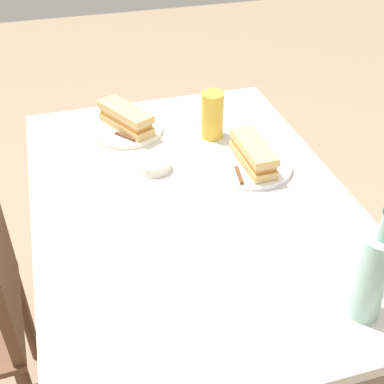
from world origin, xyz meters
name	(u,v)px	position (x,y,z in m)	size (l,w,h in m)	color
ground_plane	(192,365)	(0.00, 0.00, 0.00)	(8.00, 8.00, 0.00)	#8C755B
dining_table	(192,230)	(0.00, 0.00, 0.63)	(1.18, 0.83, 0.74)	beige
plate_near	(127,129)	(0.40, 0.10, 0.75)	(0.23, 0.23, 0.01)	silver
baguette_sandwich_near	(126,118)	(0.40, 0.10, 0.79)	(0.21, 0.16, 0.07)	tan
knife_near	(116,133)	(0.36, 0.14, 0.76)	(0.15, 0.12, 0.01)	silver
plate_far	(252,166)	(0.09, -0.21, 0.75)	(0.23, 0.23, 0.01)	white
baguette_sandwich_far	(253,153)	(0.09, -0.21, 0.79)	(0.20, 0.07, 0.07)	tan
knife_far	(236,168)	(0.08, -0.15, 0.76)	(0.18, 0.04, 0.01)	silver
water_bottle	(372,275)	(-0.46, -0.23, 0.85)	(0.07, 0.07, 0.28)	#99C6B7
beer_glass	(212,115)	(0.29, -0.15, 0.82)	(0.07, 0.07, 0.15)	gold
olive_bowl	(155,166)	(0.16, 0.07, 0.76)	(0.09, 0.09, 0.03)	silver
paper_napkin	(206,112)	(0.45, -0.18, 0.75)	(0.14, 0.14, 0.00)	white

